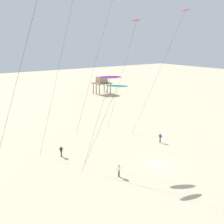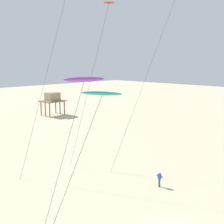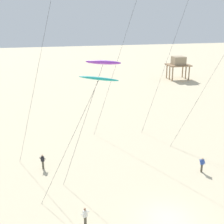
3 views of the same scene
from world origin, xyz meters
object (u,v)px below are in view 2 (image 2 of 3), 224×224
kite_red (108,7)px  kite_purple (84,80)px  stilt_house (52,98)px  kite_teal (102,95)px  kite_flyer_furthest (159,179)px

kite_red → kite_purple: kite_red is taller
stilt_house → kite_red: bearing=-112.5°
kite_red → stilt_house: 38.88m
kite_teal → kite_purple: size_ratio=0.94×
kite_purple → kite_flyer_furthest: size_ratio=7.39×
kite_teal → kite_flyer_furthest: kite_teal is taller
kite_purple → kite_flyer_furthest: bearing=0.8°
stilt_house → kite_teal: bearing=-121.1°
kite_teal → kite_red: kite_red is taller
stilt_house → kite_flyer_furthest: bearing=-110.9°
kite_red → kite_flyer_furthest: bearing=-105.9°
kite_teal → stilt_house: kite_teal is taller
kite_red → kite_purple: 19.32m
kite_teal → kite_purple: bearing=72.5°
kite_red → kite_teal: bearing=-136.4°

